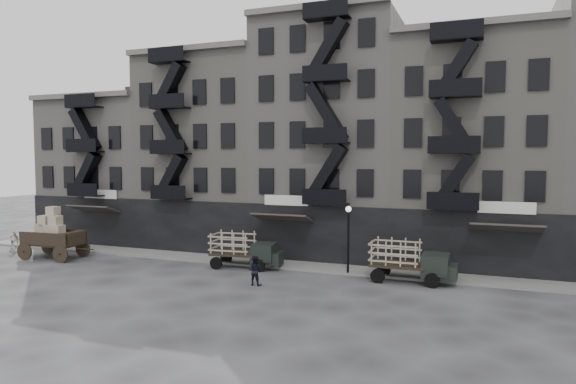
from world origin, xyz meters
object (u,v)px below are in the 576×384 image
(horse, at_px, (12,240))
(pedestrian_west, at_px, (25,247))
(pedestrian_mid, at_px, (255,270))
(stake_truck_east, at_px, (410,258))
(wagon, at_px, (52,229))
(stake_truck_west, at_px, (244,248))

(horse, height_order, pedestrian_west, pedestrian_west)
(pedestrian_west, height_order, pedestrian_mid, pedestrian_west)
(horse, xyz_separation_m, pedestrian_mid, (22.68, -3.43, 0.10))
(horse, relative_size, stake_truck_east, 0.36)
(wagon, relative_size, pedestrian_mid, 2.65)
(wagon, distance_m, stake_truck_east, 25.05)
(stake_truck_west, bearing_deg, pedestrian_west, -175.67)
(pedestrian_mid, bearing_deg, pedestrian_west, -2.67)
(horse, bearing_deg, wagon, -81.50)
(horse, bearing_deg, pedestrian_west, -96.80)
(stake_truck_west, xyz_separation_m, pedestrian_mid, (2.56, -3.88, -0.49))
(stake_truck_east, xyz_separation_m, pedestrian_west, (-26.72, -2.97, -0.53))
(wagon, distance_m, pedestrian_west, 2.31)
(pedestrian_west, relative_size, pedestrian_mid, 1.03)
(wagon, height_order, stake_truck_west, wagon)
(pedestrian_mid, bearing_deg, wagon, -5.71)
(stake_truck_west, relative_size, pedestrian_mid, 2.86)
(horse, xyz_separation_m, stake_truck_east, (30.82, 0.48, 0.65))
(stake_truck_west, relative_size, pedestrian_west, 2.77)
(stake_truck_west, distance_m, pedestrian_west, 16.29)
(stake_truck_west, bearing_deg, pedestrian_mid, -62.62)
(horse, bearing_deg, stake_truck_east, -64.69)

